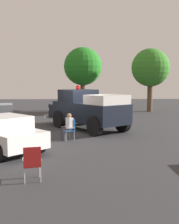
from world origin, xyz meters
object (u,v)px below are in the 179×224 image
classic_hot_rod (1,132)px  oak_tree_left (150,68)px  vintage_fire_truck (87,109)px  lawn_chair_near_truck (70,128)px  traffic_cone (30,132)px  oak_tree_right (83,67)px  lawn_chair_by_car (32,161)px  spectator_seated (68,126)px

classic_hot_rod → oak_tree_left: bearing=146.3°
vintage_fire_truck → classic_hot_rod: vintage_fire_truck is taller
lawn_chair_near_truck → traffic_cone: 2.06m
classic_hot_rod → lawn_chair_near_truck: classic_hot_rod is taller
classic_hot_rod → oak_tree_right: oak_tree_right is taller
lawn_chair_by_car → oak_tree_left: bearing=156.7°
vintage_fire_truck → traffic_cone: vintage_fire_truck is taller
spectator_seated → oak_tree_left: bearing=150.6°
vintage_fire_truck → oak_tree_left: (-9.79, 6.22, 2.89)m
spectator_seated → traffic_cone: (-0.48, -1.89, -0.39)m
vintage_fire_truck → spectator_seated: bearing=-18.4°
classic_hot_rod → oak_tree_right: size_ratio=0.72×
lawn_chair_by_car → lawn_chair_near_truck: bearing=171.4°
classic_hot_rod → oak_tree_right: 17.14m
vintage_fire_truck → oak_tree_right: (-11.31, -0.08, 3.07)m
spectator_seated → lawn_chair_near_truck: bearing=121.4°
traffic_cone → vintage_fire_truck: bearing=131.8°
spectator_seated → oak_tree_right: (-14.40, 0.95, 3.57)m
classic_hot_rod → spectator_seated: classic_hot_rod is taller
vintage_fire_truck → lawn_chair_by_car: 9.03m
lawn_chair_near_truck → lawn_chair_by_car: same height
vintage_fire_truck → spectator_seated: vintage_fire_truck is taller
spectator_seated → oak_tree_right: oak_tree_right is taller
vintage_fire_truck → lawn_chair_near_truck: (3.02, -0.91, -0.61)m
classic_hot_rod → traffic_cone: classic_hot_rod is taller
vintage_fire_truck → oak_tree_left: bearing=147.6°
vintage_fire_truck → traffic_cone: (2.60, -2.91, -0.89)m
oak_tree_left → oak_tree_right: 6.48m
classic_hot_rod → traffic_cone: size_ratio=6.99×
lawn_chair_near_truck → oak_tree_right: size_ratio=0.17×
classic_hot_rod → oak_tree_right: bearing=167.6°
lawn_chair_by_car → oak_tree_right: 20.54m
classic_hot_rod → oak_tree_left: size_ratio=0.75×
lawn_chair_near_truck → oak_tree_left: 15.07m
oak_tree_right → classic_hot_rod: bearing=-12.4°
lawn_chair_by_car → oak_tree_right: (-20.14, 1.72, 3.68)m
lawn_chair_by_car → oak_tree_right: bearing=175.1°
vintage_fire_truck → oak_tree_left: 11.95m
lawn_chair_near_truck → traffic_cone: bearing=-101.7°
spectator_seated → traffic_cone: bearing=-104.3°
vintage_fire_truck → spectator_seated: (3.08, -1.03, -0.50)m
lawn_chair_by_car → oak_tree_right: oak_tree_right is taller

